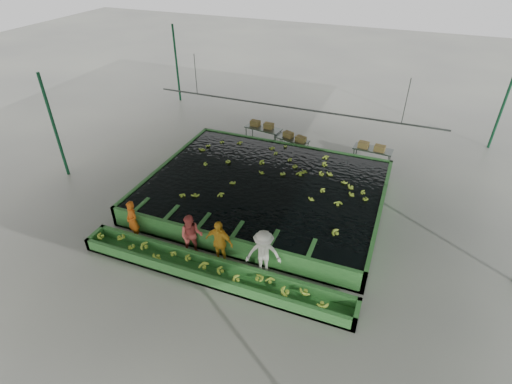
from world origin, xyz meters
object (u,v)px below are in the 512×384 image
at_px(worker_a, 132,221).
at_px(packing_table_mid, 292,145).
at_px(packing_table_left, 263,135).
at_px(box_stack_right, 371,149).
at_px(flotation_tank, 264,191).
at_px(box_stack_left, 262,127).
at_px(worker_b, 191,236).
at_px(box_stack_mid, 294,139).
at_px(worker_c, 219,242).
at_px(packing_table_right, 372,156).
at_px(worker_d, 263,254).
at_px(sorting_trough, 212,272).

distance_m(worker_a, packing_table_mid, 9.64).
height_order(packing_table_left, box_stack_right, box_stack_right).
height_order(worker_a, packing_table_left, worker_a).
height_order(flotation_tank, box_stack_right, box_stack_right).
relative_size(flotation_tank, box_stack_left, 7.53).
xyz_separation_m(worker_b, packing_table_left, (-0.83, 9.50, -0.41)).
xyz_separation_m(worker_a, packing_table_left, (1.72, 9.50, -0.38)).
bearing_deg(packing_table_mid, flotation_tank, -87.54).
height_order(worker_b, box_stack_left, worker_b).
relative_size(box_stack_left, box_stack_right, 1.01).
bearing_deg(worker_b, worker_a, 158.52).
height_order(worker_a, box_stack_right, worker_a).
relative_size(flotation_tank, box_stack_mid, 7.68).
bearing_deg(worker_c, packing_table_mid, 93.70).
height_order(packing_table_mid, packing_table_right, packing_table_right).
distance_m(worker_b, box_stack_right, 10.49).
bearing_deg(packing_table_right, worker_b, -118.97).
bearing_deg(packing_table_left, packing_table_right, -2.14).
distance_m(worker_b, worker_d, 2.76).
distance_m(worker_d, box_stack_left, 10.26).
height_order(worker_c, packing_table_mid, worker_c).
bearing_deg(flotation_tank, box_stack_mid, 90.73).
relative_size(flotation_tank, worker_c, 5.50).
relative_size(worker_a, box_stack_mid, 1.28).
height_order(worker_d, box_stack_right, worker_d).
bearing_deg(worker_a, box_stack_left, 101.80).
bearing_deg(worker_c, box_stack_mid, 92.80).
bearing_deg(packing_table_left, flotation_tank, -68.79).
bearing_deg(sorting_trough, worker_a, 167.92).
relative_size(sorting_trough, packing_table_mid, 5.54).
distance_m(worker_a, packing_table_right, 12.05).
bearing_deg(box_stack_right, worker_a, -129.52).
xyz_separation_m(flotation_tank, box_stack_left, (-2.12, 5.27, 0.46)).
xyz_separation_m(packing_table_left, box_stack_mid, (1.96, -0.58, 0.37)).
height_order(worker_c, worker_d, worker_d).
xyz_separation_m(sorting_trough, packing_table_left, (-2.02, 10.30, 0.20)).
bearing_deg(box_stack_mid, box_stack_left, 162.50).
relative_size(worker_d, box_stack_mid, 1.43).
distance_m(flotation_tank, worker_b, 4.48).
bearing_deg(worker_a, sorting_trough, 9.30).
height_order(sorting_trough, packing_table_right, packing_table_right).
bearing_deg(sorting_trough, box_stack_left, 101.58).
bearing_deg(packing_table_left, box_stack_mid, -16.51).
bearing_deg(sorting_trough, packing_table_left, 101.08).
bearing_deg(worker_c, packing_table_left, 104.47).
bearing_deg(box_stack_left, worker_b, -84.43).
relative_size(flotation_tank, worker_b, 5.80).
height_order(worker_c, packing_table_left, worker_c).
xyz_separation_m(worker_b, packing_table_right, (5.13, 9.27, -0.43)).
bearing_deg(packing_table_mid, worker_c, -89.30).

